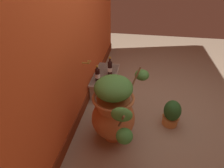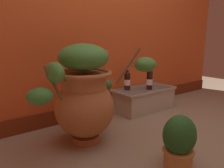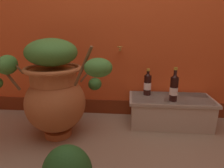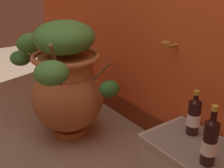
# 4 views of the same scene
# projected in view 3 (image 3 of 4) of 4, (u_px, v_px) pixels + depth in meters

# --- Properties ---
(terracotta_urn) EXTENTS (1.07, 0.65, 0.88)m
(terracotta_urn) POSITION_uv_depth(u_px,v_px,m) (54.00, 90.00, 1.64)
(terracotta_urn) COLOR #B26638
(terracotta_urn) RESTS_ON ground_plane
(stone_ledge) EXTENTS (0.83, 0.39, 0.29)m
(stone_ledge) POSITION_uv_depth(u_px,v_px,m) (170.00, 110.00, 1.94)
(stone_ledge) COLOR beige
(stone_ledge) RESTS_ON ground_plane
(wine_bottle_left) EXTENTS (0.08, 0.08, 0.33)m
(wine_bottle_left) POSITION_uv_depth(u_px,v_px,m) (174.00, 87.00, 1.79)
(wine_bottle_left) COLOR black
(wine_bottle_left) RESTS_ON stone_ledge
(wine_bottle_middle) EXTENTS (0.08, 0.08, 0.28)m
(wine_bottle_middle) POSITION_uv_depth(u_px,v_px,m) (148.00, 83.00, 1.96)
(wine_bottle_middle) COLOR black
(wine_bottle_middle) RESTS_ON stone_ledge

